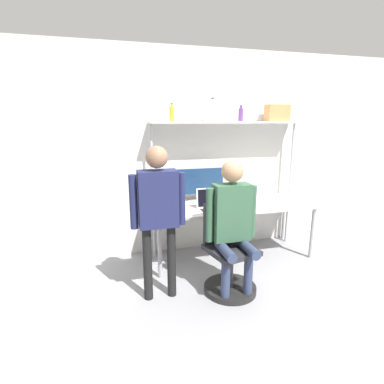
{
  "coord_description": "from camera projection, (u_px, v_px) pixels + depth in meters",
  "views": [
    {
      "loc": [
        -1.48,
        -3.09,
        1.79
      ],
      "look_at": [
        -0.7,
        -0.2,
        1.07
      ],
      "focal_mm": 28.0,
      "sensor_mm": 36.0,
      "label": 1
    }
  ],
  "objects": [
    {
      "name": "office_chair",
      "position": [
        228.0,
        264.0,
        3.19
      ],
      "size": [
        0.56,
        0.56,
        0.95
      ],
      "color": "black",
      "rests_on": "ground_plane"
    },
    {
      "name": "wall_back",
      "position": [
        221.0,
        153.0,
        4.17
      ],
      "size": [
        8.0,
        0.06,
        2.7
      ],
      "color": "silver",
      "rests_on": "ground_plane"
    },
    {
      "name": "person_seated",
      "position": [
        233.0,
        217.0,
        3.02
      ],
      "size": [
        0.54,
        0.47,
        1.42
      ],
      "color": "#2D3856",
      "rests_on": "ground_plane"
    },
    {
      "name": "desk",
      "position": [
        232.0,
        208.0,
        3.93
      ],
      "size": [
        2.15,
        0.8,
        0.72
      ],
      "color": "beige",
      "rests_on": "ground_plane"
    },
    {
      "name": "bottle_purple",
      "position": [
        241.0,
        114.0,
        3.92
      ],
      "size": [
        0.06,
        0.06,
        0.21
      ],
      "color": "#593372",
      "rests_on": "shelf_unit"
    },
    {
      "name": "shelf_unit",
      "position": [
        227.0,
        138.0,
        3.94
      ],
      "size": [
        2.04,
        0.31,
        1.78
      ],
      "color": "silver",
      "rests_on": "ground_plane"
    },
    {
      "name": "bottle_amber",
      "position": [
        172.0,
        114.0,
        3.68
      ],
      "size": [
        0.06,
        0.06,
        0.22
      ],
      "color": "gold",
      "rests_on": "shelf_unit"
    },
    {
      "name": "bottle_clear",
      "position": [
        212.0,
        111.0,
        3.81
      ],
      "size": [
        0.08,
        0.08,
        0.29
      ],
      "color": "silver",
      "rests_on": "shelf_unit"
    },
    {
      "name": "cell_phone",
      "position": [
        228.0,
        208.0,
        3.71
      ],
      "size": [
        0.07,
        0.15,
        0.01
      ],
      "color": "#264C8C",
      "rests_on": "desk"
    },
    {
      "name": "monitor",
      "position": [
        200.0,
        183.0,
        4.0
      ],
      "size": [
        0.66,
        0.21,
        0.46
      ],
      "color": "#B7B7BC",
      "rests_on": "desk"
    },
    {
      "name": "ground_plane",
      "position": [
        243.0,
        269.0,
        3.69
      ],
      "size": [
        12.0,
        12.0,
        0.0
      ],
      "primitive_type": "plane",
      "color": "gray"
    },
    {
      "name": "laptop",
      "position": [
        210.0,
        203.0,
        3.68
      ],
      "size": [
        0.31,
        0.25,
        0.25
      ],
      "color": "silver",
      "rests_on": "desk"
    },
    {
      "name": "person_standing",
      "position": [
        158.0,
        206.0,
        2.9
      ],
      "size": [
        0.54,
        0.21,
        1.56
      ],
      "color": "black",
      "rests_on": "ground_plane"
    },
    {
      "name": "storage_box",
      "position": [
        277.0,
        113.0,
        4.04
      ],
      "size": [
        0.31,
        0.17,
        0.22
      ],
      "color": "#B27A47",
      "rests_on": "shelf_unit"
    }
  ]
}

